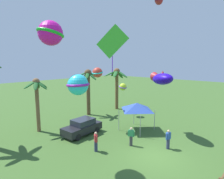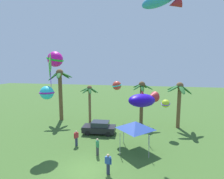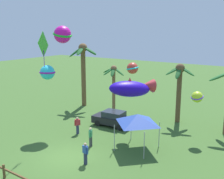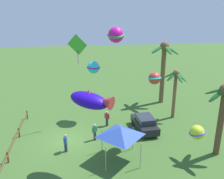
{
  "view_description": "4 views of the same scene",
  "coord_description": "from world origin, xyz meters",
  "px_view_note": "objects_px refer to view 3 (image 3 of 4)",
  "views": [
    {
      "loc": [
        -11.75,
        -6.28,
        6.97
      ],
      "look_at": [
        -0.03,
        4.45,
        4.58
      ],
      "focal_mm": 29.82,
      "sensor_mm": 36.0,
      "label": 1
    },
    {
      "loc": [
        4.36,
        -11.86,
        8.08
      ],
      "look_at": [
        1.17,
        4.22,
        5.86
      ],
      "focal_mm": 27.7,
      "sensor_mm": 36.0,
      "label": 2
    },
    {
      "loc": [
        13.08,
        -13.48,
        9.27
      ],
      "look_at": [
        1.11,
        4.17,
        4.53
      ],
      "focal_mm": 43.37,
      "sensor_mm": 36.0,
      "label": 3
    },
    {
      "loc": [
        19.85,
        1.24,
        11.35
      ],
      "look_at": [
        1.56,
        3.85,
        5.22
      ],
      "focal_mm": 39.17,
      "sensor_mm": 36.0,
      "label": 4
    }
  ],
  "objects_px": {
    "palm_tree_1": "(114,79)",
    "palm_tree_2": "(179,82)",
    "kite_fish_1": "(132,88)",
    "kite_diamond_4": "(43,45)",
    "parked_car_0": "(113,119)",
    "festival_tent": "(137,119)",
    "kite_ball_5": "(132,68)",
    "spectator_2": "(77,125)",
    "kite_ball_0": "(47,72)",
    "spectator_1": "(91,137)",
    "palm_tree_0": "(83,62)",
    "kite_ball_6": "(197,97)",
    "spectator_0": "(85,153)",
    "kite_ball_3": "(63,34)"
  },
  "relations": [
    {
      "from": "spectator_0",
      "to": "spectator_2",
      "type": "height_order",
      "value": "same"
    },
    {
      "from": "spectator_0",
      "to": "parked_car_0",
      "type": "bearing_deg",
      "value": 110.07
    },
    {
      "from": "parked_car_0",
      "to": "kite_ball_3",
      "type": "distance_m",
      "value": 9.35
    },
    {
      "from": "festival_tent",
      "to": "kite_diamond_4",
      "type": "relative_size",
      "value": 1.02
    },
    {
      "from": "festival_tent",
      "to": "kite_ball_3",
      "type": "xyz_separation_m",
      "value": [
        -8.65,
        0.99,
        6.35
      ]
    },
    {
      "from": "festival_tent",
      "to": "kite_fish_1",
      "type": "relative_size",
      "value": 0.84
    },
    {
      "from": "palm_tree_0",
      "to": "spectator_1",
      "type": "xyz_separation_m",
      "value": [
        8.26,
        -9.07,
        -4.59
      ]
    },
    {
      "from": "spectator_0",
      "to": "festival_tent",
      "type": "xyz_separation_m",
      "value": [
        1.74,
        4.28,
        1.65
      ]
    },
    {
      "from": "palm_tree_1",
      "to": "festival_tent",
      "type": "xyz_separation_m",
      "value": [
        6.97,
        -7.07,
        -1.43
      ]
    },
    {
      "from": "parked_car_0",
      "to": "kite_diamond_4",
      "type": "relative_size",
      "value": 1.43
    },
    {
      "from": "kite_ball_6",
      "to": "palm_tree_2",
      "type": "bearing_deg",
      "value": 129.36
    },
    {
      "from": "spectator_2",
      "to": "kite_ball_5",
      "type": "relative_size",
      "value": 1.23
    },
    {
      "from": "parked_car_0",
      "to": "kite_ball_6",
      "type": "bearing_deg",
      "value": 9.21
    },
    {
      "from": "palm_tree_0",
      "to": "kite_ball_5",
      "type": "distance_m",
      "value": 10.06
    },
    {
      "from": "kite_diamond_4",
      "to": "kite_ball_3",
      "type": "bearing_deg",
      "value": 113.57
    },
    {
      "from": "kite_ball_3",
      "to": "kite_diamond_4",
      "type": "bearing_deg",
      "value": -66.43
    },
    {
      "from": "spectator_0",
      "to": "kite_ball_5",
      "type": "height_order",
      "value": "kite_ball_5"
    },
    {
      "from": "kite_ball_0",
      "to": "palm_tree_1",
      "type": "bearing_deg",
      "value": 80.82
    },
    {
      "from": "spectator_2",
      "to": "palm_tree_2",
      "type": "bearing_deg",
      "value": 52.69
    },
    {
      "from": "palm_tree_1",
      "to": "kite_ball_5",
      "type": "xyz_separation_m",
      "value": [
        4.59,
        -3.82,
        1.98
      ]
    },
    {
      "from": "parked_car_0",
      "to": "spectator_2",
      "type": "distance_m",
      "value": 3.82
    },
    {
      "from": "parked_car_0",
      "to": "festival_tent",
      "type": "height_order",
      "value": "festival_tent"
    },
    {
      "from": "spectator_2",
      "to": "kite_ball_0",
      "type": "relative_size",
      "value": 0.87
    },
    {
      "from": "kite_diamond_4",
      "to": "kite_ball_6",
      "type": "xyz_separation_m",
      "value": [
        10.13,
        7.4,
        -4.35
      ]
    },
    {
      "from": "kite_ball_5",
      "to": "kite_ball_6",
      "type": "bearing_deg",
      "value": 12.24
    },
    {
      "from": "spectator_0",
      "to": "kite_ball_6",
      "type": "height_order",
      "value": "kite_ball_6"
    },
    {
      "from": "parked_car_0",
      "to": "festival_tent",
      "type": "xyz_separation_m",
      "value": [
        4.48,
        -3.21,
        1.72
      ]
    },
    {
      "from": "palm_tree_0",
      "to": "spectator_2",
      "type": "relative_size",
      "value": 4.83
    },
    {
      "from": "spectator_2",
      "to": "kite_ball_3",
      "type": "relative_size",
      "value": 0.71
    },
    {
      "from": "palm_tree_1",
      "to": "palm_tree_2",
      "type": "distance_m",
      "value": 7.37
    },
    {
      "from": "kite_fish_1",
      "to": "kite_diamond_4",
      "type": "xyz_separation_m",
      "value": [
        -7.68,
        -0.76,
        2.7
      ]
    },
    {
      "from": "kite_ball_3",
      "to": "kite_ball_5",
      "type": "bearing_deg",
      "value": 19.8
    },
    {
      "from": "kite_ball_6",
      "to": "spectator_0",
      "type": "bearing_deg",
      "value": -119.49
    },
    {
      "from": "parked_car_0",
      "to": "kite_ball_5",
      "type": "height_order",
      "value": "kite_ball_5"
    },
    {
      "from": "palm_tree_1",
      "to": "kite_diamond_4",
      "type": "bearing_deg",
      "value": -89.8
    },
    {
      "from": "palm_tree_1",
      "to": "kite_ball_0",
      "type": "height_order",
      "value": "kite_ball_0"
    },
    {
      "from": "palm_tree_0",
      "to": "festival_tent",
      "type": "relative_size",
      "value": 2.68
    },
    {
      "from": "palm_tree_2",
      "to": "spectator_2",
      "type": "distance_m",
      "value": 10.93
    },
    {
      "from": "parked_car_0",
      "to": "spectator_2",
      "type": "relative_size",
      "value": 2.52
    },
    {
      "from": "palm_tree_0",
      "to": "kite_fish_1",
      "type": "bearing_deg",
      "value": -37.7
    },
    {
      "from": "palm_tree_0",
      "to": "kite_diamond_4",
      "type": "bearing_deg",
      "value": -65.72
    },
    {
      "from": "palm_tree_1",
      "to": "palm_tree_2",
      "type": "height_order",
      "value": "palm_tree_2"
    },
    {
      "from": "parked_car_0",
      "to": "spectator_1",
      "type": "height_order",
      "value": "spectator_1"
    },
    {
      "from": "kite_fish_1",
      "to": "kite_diamond_4",
      "type": "relative_size",
      "value": 1.21
    },
    {
      "from": "palm_tree_1",
      "to": "palm_tree_2",
      "type": "bearing_deg",
      "value": 6.82
    },
    {
      "from": "kite_diamond_4",
      "to": "palm_tree_1",
      "type": "bearing_deg",
      "value": 90.2
    },
    {
      "from": "spectator_1",
      "to": "kite_fish_1",
      "type": "bearing_deg",
      "value": -6.3
    },
    {
      "from": "kite_ball_3",
      "to": "spectator_2",
      "type": "bearing_deg",
      "value": -25.82
    },
    {
      "from": "parked_car_0",
      "to": "festival_tent",
      "type": "bearing_deg",
      "value": -35.6
    },
    {
      "from": "palm_tree_0",
      "to": "festival_tent",
      "type": "distance_m",
      "value": 14.0
    }
  ]
}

